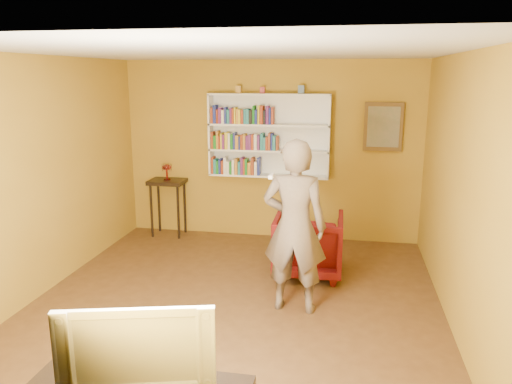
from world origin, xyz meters
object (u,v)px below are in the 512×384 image
(ruby_lustre, at_px, (167,169))
(armchair, at_px, (308,244))
(bookshelf, at_px, (269,136))
(console_table, at_px, (168,190))
(television, at_px, (138,343))
(person, at_px, (295,227))

(ruby_lustre, xyz_separation_m, armchair, (2.30, -1.20, -0.67))
(bookshelf, bearing_deg, console_table, -174.23)
(television, bearing_deg, bookshelf, 74.14)
(ruby_lustre, relative_size, television, 0.25)
(console_table, distance_m, television, 4.74)
(ruby_lustre, relative_size, person, 0.13)
(ruby_lustre, xyz_separation_m, television, (1.47, -4.50, -0.26))
(armchair, xyz_separation_m, person, (-0.07, -1.01, 0.53))
(ruby_lustre, xyz_separation_m, person, (2.23, -2.21, -0.14))
(television, bearing_deg, person, 57.24)
(armchair, distance_m, television, 3.43)
(console_table, relative_size, armchair, 1.03)
(bookshelf, xyz_separation_m, ruby_lustre, (-1.58, -0.16, -0.53))
(bookshelf, xyz_separation_m, person, (0.65, -2.37, -0.67))
(person, bearing_deg, armchair, -91.19)
(person, distance_m, television, 2.41)
(person, bearing_deg, console_table, -41.72)
(bookshelf, height_order, armchair, bookshelf)
(ruby_lustre, bearing_deg, console_table, 116.57)
(bookshelf, relative_size, console_table, 2.03)
(person, bearing_deg, television, 74.82)
(television, bearing_deg, ruby_lustre, 93.59)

